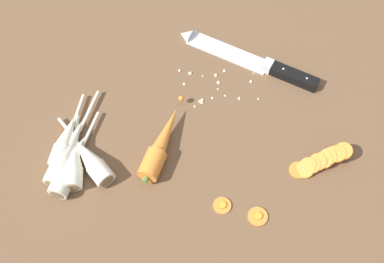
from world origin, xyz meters
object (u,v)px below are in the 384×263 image
Objects in this scene: carrot_slice_stack at (321,161)px; parsnip_back at (74,162)px; carrot_slice_stray_near at (222,205)px; parsnip_mid_right at (66,141)px; parsnip_outer at (90,160)px; whole_carrot at (161,144)px; carrot_slice_stray_mid at (258,216)px; parsnip_front at (68,151)px; chefs_knife at (244,58)px; parsnip_mid_left at (71,165)px.

parsnip_back is at bearing 176.33° from carrot_slice_stack.
carrot_slice_stray_near is (-20.61, -7.53, -1.08)cm from carrot_slice_stack.
parsnip_outer is at bearing -42.76° from parsnip_mid_right.
carrot_slice_stray_mid is at bearing -42.10° from whole_carrot.
whole_carrot is at bearing -6.71° from parsnip_mid_right.
parsnip_front is 1.27× the size of parsnip_mid_right.
parsnip_back reaches higher than chefs_knife.
parsnip_mid_right reaches higher than carrot_slice_stray_mid.
whole_carrot is at bearing 10.50° from parsnip_mid_left.
parsnip_back is 4.64× the size of carrot_slice_stray_mid.
carrot_slice_stack is (49.42, -3.17, -0.54)cm from parsnip_back.
parsnip_mid_left and parsnip_mid_right have the same top height.
chefs_knife is at bearing 76.02° from carrot_slice_stray_near.
parsnip_front is (-18.86, -0.17, -0.12)cm from whole_carrot.
carrot_slice_stack is 17.41cm from carrot_slice_stray_mid.
parsnip_mid_left is at bearing -125.67° from parsnip_back.
carrot_slice_stray_mid is at bearing -22.96° from parsnip_outer.
parsnip_mid_left is (-38.17, -25.59, 1.33)cm from chefs_knife.
chefs_knife is at bearing 33.84° from parsnip_mid_left.
chefs_knife is at bearing 26.80° from parsnip_mid_right.
parsnip_mid_left is (0.78, -3.18, 0.00)cm from parsnip_front.
parsnip_back is (0.49, 0.68, 0.00)cm from parsnip_mid_left.
parsnip_mid_left is 5.79cm from parsnip_mid_right.
carrot_slice_stack is at bearing 36.03° from carrot_slice_stray_mid.
carrot_slice_stack is 3.35× the size of carrot_slice_stray_mid.
carrot_slice_stray_near is (11.22, -13.38, -1.74)cm from whole_carrot.
carrot_slice_stray_near is at bearing -23.14° from parsnip_outer.
parsnip_front is at bearing 116.78° from parsnip_back.
parsnip_mid_left is 49.98cm from carrot_slice_stack.
carrot_slice_stray_mid is at bearing -20.73° from parsnip_back.
parsnip_outer is at bearing 157.04° from carrot_slice_stray_mid.
parsnip_mid_right is at bearing 152.93° from carrot_slice_stray_near.
parsnip_front is 1.28× the size of parsnip_back.
carrot_slice_stack is at bearing 20.07° from carrot_slice_stray_near.
parsnip_front is at bearing -179.48° from whole_carrot.
parsnip_mid_left reaches higher than carrot_slice_stray_mid.
carrot_slice_stray_mid is (-14.05, -10.22, -1.08)cm from carrot_slice_stack.
chefs_knife is 30.45cm from carrot_slice_stack.
parsnip_mid_left reaches higher than carrot_slice_stray_near.
carrot_slice_stack is at bearing -3.67° from parsnip_back.
carrot_slice_stack is at bearing -67.31° from chefs_knife.
whole_carrot is 19.55cm from parsnip_mid_right.
carrot_slice_stray_near is at bearing -50.02° from whole_carrot.
chefs_knife is 1.36× the size of parsnip_front.
whole_carrot is 0.87× the size of parsnip_front.
parsnip_front reaches higher than carrot_slice_stray_mid.
parsnip_mid_left is 1.20× the size of parsnip_outer.
chefs_knife is 1.56× the size of whole_carrot.
chefs_knife reaches higher than carrot_slice_stray_near.
parsnip_outer is 27.75cm from carrot_slice_stray_near.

